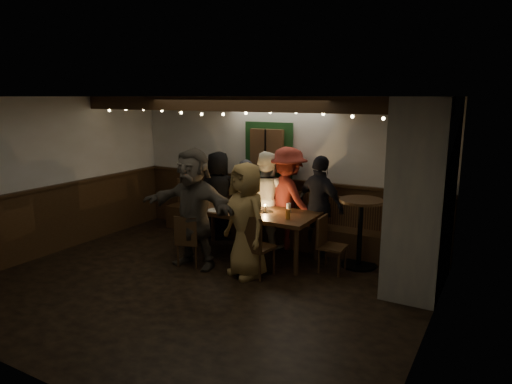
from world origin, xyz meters
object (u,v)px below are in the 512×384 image
Objects in this scene: chair_near_left at (188,238)px; chair_end at (328,241)px; high_top at (360,224)px; person_g at (246,220)px; chair_near_right at (254,243)px; person_f at (194,208)px; person_a at (218,195)px; person_b at (247,200)px; person_d at (288,198)px; person_e at (320,206)px; dining_table at (250,214)px; person_c at (266,199)px.

chair_end is (1.94, 0.88, 0.01)m from chair_near_left.
person_g is (-1.33, -1.19, 0.17)m from high_top.
person_f is (-1.04, -0.03, 0.40)m from chair_near_right.
person_a is 1.08× the size of person_b.
chair_near_left is 0.46× the size of person_d.
person_e is 0.90× the size of person_f.
person_d reaches higher than chair_near_left.
person_f is at bearing -151.91° from person_g.
dining_table is at bearing 131.60° from person_a.
dining_table is 2.33× the size of chair_near_right.
dining_table reaches higher than chair_end.
dining_table is 1.31× the size of person_e.
person_g is (1.44, -1.40, 0.04)m from person_a.
chair_near_right is at bearing -56.06° from dining_table.
person_f is at bearing 65.60° from person_e.
person_b is at bearing 24.68° from person_d.
chair_end is at bearing 148.30° from person_a.
person_e is (1.44, -0.07, 0.08)m from person_b.
person_g reaches higher than high_top.
person_g is (0.04, -1.46, -0.04)m from person_d.
high_top is at bearing 14.66° from dining_table.
chair_near_left is 1.61m from person_b.
dining_table is 1.25m from person_a.
chair_end is 2.52m from person_a.
person_d is 1.74m from person_f.
chair_near_left is at bearing -150.10° from high_top.
chair_near_right is 1.53m from person_d.
person_c is 1.43m from person_g.
person_d is (-0.18, 1.48, 0.35)m from chair_near_right.
person_e is at bearing -163.56° from person_d.
high_top reaches higher than chair_near_left.
person_b is at bearing 1.39° from person_c.
person_c is 1.01× the size of person_e.
person_d is at bearing -155.46° from person_c.
person_c reaches higher than person_e.
person_g is at bearing 7.62° from chair_near_left.
person_c is at bearing 69.66° from chair_near_left.
person_e is at bearing 91.97° from person_g.
dining_table is 0.85m from person_b.
person_c is 0.38m from person_d.
dining_table is at bearing 141.80° from person_g.
dining_table is 2.67× the size of chair_near_left.
person_c is (0.45, -0.07, 0.09)m from person_b.
person_f is at bearing -123.76° from dining_table.
chair_end is at bearing 0.44° from dining_table.
person_e reaches higher than dining_table.
person_a is at bearing 26.38° from person_d.
person_c reaches higher than chair_near_right.
high_top is 2.57m from person_f.
person_f reaches higher than chair_near_left.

